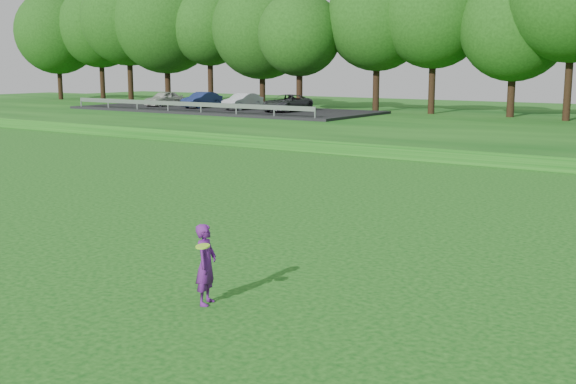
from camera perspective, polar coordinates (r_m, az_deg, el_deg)
The scene contains 5 objects.
ground at distance 15.34m, azimuth -14.22°, elevation -5.89°, with size 140.00×140.00×0.00m, color #0D450F.
berm at distance 45.26m, azimuth 19.92°, elevation 4.63°, with size 130.00×30.00×0.60m, color #0D450F.
walking_path at distance 31.99m, azimuth 13.57°, elevation 2.42°, with size 130.00×1.60×0.04m, color gray.
parking_lot at distance 54.99m, azimuth -5.10°, elevation 6.78°, with size 24.00×9.00×1.38m.
woman at distance 12.64m, azimuth -6.49°, elevation -5.69°, with size 0.57×0.73×1.43m.
Camera 1 is at (11.13, -9.70, 4.14)m, focal length 45.00 mm.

